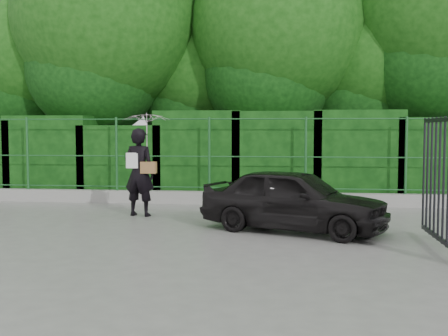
# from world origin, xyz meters

# --- Properties ---
(ground) EXTENTS (80.00, 80.00, 0.00)m
(ground) POSITION_xyz_m (0.00, 0.00, 0.00)
(ground) COLOR gray
(kerb) EXTENTS (14.00, 0.25, 0.30)m
(kerb) POSITION_xyz_m (0.00, 4.50, 0.15)
(kerb) COLOR #9E9E99
(kerb) RESTS_ON ground
(fence) EXTENTS (14.13, 0.06, 1.80)m
(fence) POSITION_xyz_m (0.22, 4.50, 1.20)
(fence) COLOR #1F5828
(fence) RESTS_ON kerb
(hedge) EXTENTS (14.20, 1.20, 2.27)m
(hedge) POSITION_xyz_m (0.10, 5.50, 1.07)
(hedge) COLOR black
(hedge) RESTS_ON ground
(trees) EXTENTS (17.10, 6.15, 8.08)m
(trees) POSITION_xyz_m (1.14, 7.74, 4.62)
(trees) COLOR black
(trees) RESTS_ON ground
(woman) EXTENTS (1.00, 0.97, 2.16)m
(woman) POSITION_xyz_m (-0.68, 2.50, 1.40)
(woman) COLOR black
(woman) RESTS_ON ground
(car) EXTENTS (3.57, 2.49, 1.13)m
(car) POSITION_xyz_m (2.41, 1.08, 0.56)
(car) COLOR black
(car) RESTS_ON ground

